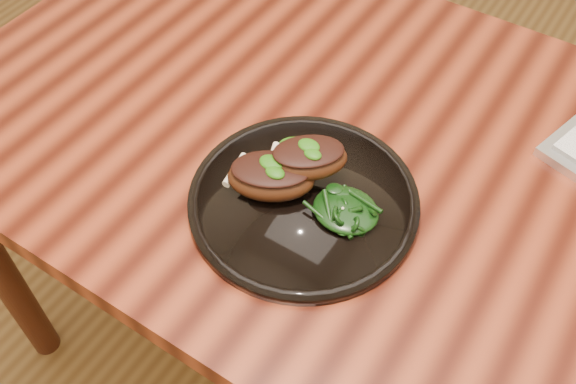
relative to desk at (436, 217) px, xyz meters
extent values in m
cube|color=#370F06|center=(0.00, 0.00, 0.06)|extent=(1.60, 0.80, 0.04)
cylinder|color=#34160C|center=(-0.74, 0.34, -0.31)|extent=(0.06, 0.06, 0.71)
cylinder|color=black|center=(-0.15, -0.14, 0.09)|extent=(0.31, 0.31, 0.02)
torus|color=black|center=(-0.15, -0.14, 0.09)|extent=(0.31, 0.31, 0.02)
cylinder|color=black|center=(-0.15, -0.14, 0.10)|extent=(0.21, 0.21, 0.00)
ellipsoid|color=#3B1A0B|center=(-0.19, -0.16, 0.12)|extent=(0.14, 0.12, 0.04)
ellipsoid|color=black|center=(-0.19, -0.16, 0.14)|extent=(0.12, 0.11, 0.01)
cylinder|color=beige|center=(-0.24, -0.16, 0.11)|extent=(0.02, 0.06, 0.01)
ellipsoid|color=#144B08|center=(-0.19, -0.16, 0.15)|extent=(0.03, 0.02, 0.01)
ellipsoid|color=#3B1A0B|center=(-0.16, -0.11, 0.14)|extent=(0.12, 0.12, 0.04)
ellipsoid|color=black|center=(-0.16, -0.11, 0.15)|extent=(0.11, 0.11, 0.01)
cylinder|color=beige|center=(-0.21, -0.13, 0.13)|extent=(0.03, 0.05, 0.01)
ellipsoid|color=#144B08|center=(-0.16, -0.11, 0.16)|extent=(0.03, 0.02, 0.01)
ellipsoid|color=#144B08|center=(-0.19, -0.08, 0.10)|extent=(0.09, 0.06, 0.01)
ellipsoid|color=black|center=(-0.09, -0.14, 0.11)|extent=(0.09, 0.08, 0.02)
camera|label=1|loc=(0.13, -0.60, 0.77)|focal=40.00mm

